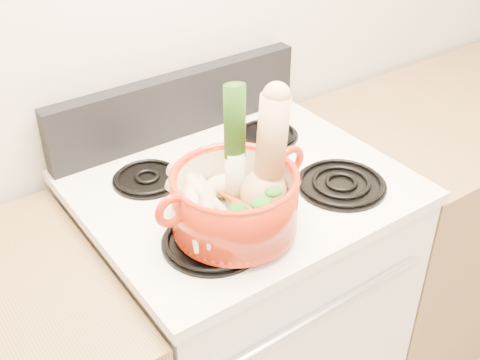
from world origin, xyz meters
TOP-DOWN VIEW (x-y plane):
  - wall_back at (0.00, 1.75)m, footprint 3.50×0.02m
  - stove_body at (0.00, 1.40)m, footprint 0.76×0.65m
  - cooktop at (0.00, 1.40)m, footprint 0.78×0.67m
  - control_backsplash at (0.00, 1.70)m, footprint 0.76×0.05m
  - oven_handle at (0.00, 1.06)m, footprint 0.60×0.02m
  - counter_right at (1.07, 1.40)m, footprint 1.36×0.65m
  - burner_front_left at (-0.19, 1.24)m, footprint 0.22×0.22m
  - burner_front_right at (0.19, 1.24)m, footprint 0.22×0.22m
  - burner_back_left at (-0.19, 1.54)m, footprint 0.17×0.17m
  - burner_back_right at (0.19, 1.54)m, footprint 0.17×0.17m
  - dutch_oven at (-0.13, 1.24)m, footprint 0.28×0.28m
  - pot_handle_left at (-0.28, 1.24)m, footprint 0.08×0.02m
  - pot_handle_right at (0.02, 1.25)m, footprint 0.08×0.02m
  - squash at (-0.06, 1.23)m, footprint 0.16×0.14m
  - leek at (-0.10, 1.28)m, footprint 0.06×0.06m
  - ginger at (-0.10, 1.32)m, footprint 0.11×0.09m
  - parsnip_0 at (-0.18, 1.27)m, footprint 0.09×0.24m
  - parsnip_1 at (-0.22, 1.27)m, footprint 0.15×0.22m
  - parsnip_2 at (-0.16, 1.30)m, footprint 0.07×0.20m
  - parsnip_3 at (-0.20, 1.23)m, footprint 0.13×0.17m
  - parsnip_4 at (-0.17, 1.29)m, footprint 0.07×0.24m
  - carrot_0 at (-0.16, 1.22)m, footprint 0.07×0.18m
  - carrot_1 at (-0.16, 1.20)m, footprint 0.11×0.15m
  - carrot_2 at (-0.12, 1.23)m, footprint 0.07×0.16m

SIDE VIEW (x-z plane):
  - counter_right at x=1.07m, z-range 0.00..0.90m
  - stove_body at x=0.00m, z-range 0.00..0.92m
  - oven_handle at x=0.00m, z-range 0.77..0.79m
  - cooktop at x=0.00m, z-range 0.92..0.95m
  - burner_front_left at x=-0.19m, z-range 0.95..0.97m
  - burner_front_right at x=0.19m, z-range 0.95..0.97m
  - burner_back_left at x=-0.19m, z-range 0.95..0.97m
  - burner_back_right at x=0.19m, z-range 0.95..0.97m
  - carrot_0 at x=-0.16m, z-range 0.99..1.04m
  - ginger at x=-0.10m, z-range 1.00..1.04m
  - parsnip_0 at x=-0.18m, z-range 0.99..1.05m
  - carrot_1 at x=-0.16m, z-range 1.00..1.04m
  - carrot_2 at x=-0.12m, z-range 1.00..1.05m
  - parsnip_2 at x=-0.16m, z-range 1.00..1.06m
  - parsnip_1 at x=-0.22m, z-range 1.00..1.06m
  - parsnip_3 at x=-0.20m, z-range 1.01..1.06m
  - dutch_oven at x=-0.13m, z-range 0.97..1.10m
  - control_backsplash at x=0.00m, z-range 0.95..1.13m
  - parsnip_4 at x=-0.17m, z-range 1.01..1.08m
  - pot_handle_left at x=-0.28m, z-range 1.04..1.12m
  - pot_handle_right at x=0.02m, z-range 1.04..1.12m
  - squash at x=-0.06m, z-range 0.99..1.27m
  - leek at x=-0.10m, z-range 1.00..1.30m
  - wall_back at x=0.00m, z-range 0.00..2.60m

